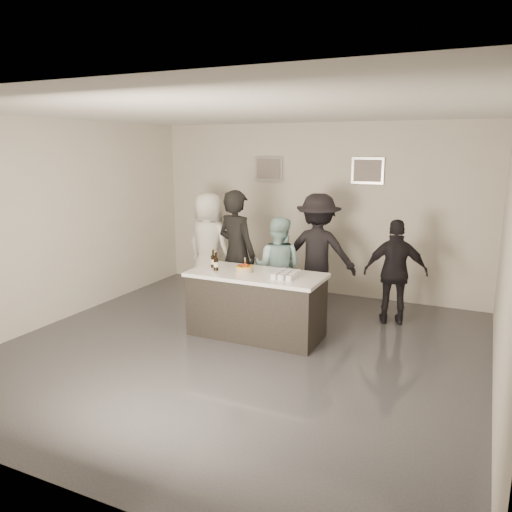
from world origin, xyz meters
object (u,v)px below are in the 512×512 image
object	(u,v)px
beer_bottle_b	(216,261)
person_guest_back	(318,253)
cake	(244,269)
person_guest_right	(396,272)
beer_bottle_a	(213,259)
bar_counter	(256,305)
person_main_blue	(278,268)
person_main_black	(237,253)
person_guest_left	(208,245)

from	to	relation	value
beer_bottle_b	person_guest_back	world-z (taller)	person_guest_back
person_guest_back	beer_bottle_b	bearing A→B (deg)	49.12
cake	person_guest_right	xyz separation A→B (m)	(1.83, 1.33, -0.15)
beer_bottle_a	person_guest_back	xyz separation A→B (m)	(1.09, 1.44, -0.09)
bar_counter	person_main_blue	xyz separation A→B (m)	(-0.04, 0.85, 0.33)
beer_bottle_a	person_main_black	size ratio (longest dim) A/B	0.13
person_main_black	beer_bottle_a	bearing A→B (deg)	104.70
beer_bottle_a	cake	bearing A→B (deg)	-3.35
cake	beer_bottle_b	bearing A→B (deg)	-165.29
person_guest_left	person_guest_right	distance (m)	3.19
cake	beer_bottle_a	distance (m)	0.52
person_guest_back	person_main_black	bearing A→B (deg)	26.37
bar_counter	beer_bottle_a	distance (m)	0.91
person_main_black	person_main_blue	bearing A→B (deg)	-150.64
beer_bottle_b	person_guest_back	distance (m)	1.85
beer_bottle_b	person_guest_back	bearing A→B (deg)	58.29
person_guest_right	person_guest_back	size ratio (longest dim) A/B	0.83
beer_bottle_b	person_main_blue	world-z (taller)	person_main_blue
bar_counter	person_main_black	size ratio (longest dim) A/B	0.95
bar_counter	person_main_black	distance (m)	1.11
bar_counter	person_guest_back	distance (m)	1.60
bar_counter	beer_bottle_a	world-z (taller)	beer_bottle_a
person_main_blue	person_guest_right	size ratio (longest dim) A/B	1.00
bar_counter	person_main_blue	size ratio (longest dim) A/B	1.19
bar_counter	beer_bottle_b	xyz separation A→B (m)	(-0.58, -0.09, 0.58)
person_main_blue	bar_counter	bearing A→B (deg)	85.84
person_main_blue	person_guest_back	size ratio (longest dim) A/B	0.83
beer_bottle_b	person_main_blue	size ratio (longest dim) A/B	0.17
person_guest_left	person_main_blue	bearing A→B (deg)	175.28
person_main_blue	person_guest_right	distance (m)	1.75
beer_bottle_a	person_guest_back	distance (m)	1.81
person_main_black	person_guest_back	distance (m)	1.31
beer_bottle_b	bar_counter	bearing A→B (deg)	9.36
person_main_black	person_guest_right	bearing A→B (deg)	-147.93
beer_bottle_a	beer_bottle_b	xyz separation A→B (m)	(0.12, -0.13, 0.00)
person_main_black	cake	bearing A→B (deg)	141.33
beer_bottle_a	person_main_black	world-z (taller)	person_main_black
person_guest_right	cake	bearing A→B (deg)	21.82
beer_bottle_a	person_main_blue	distance (m)	1.08
person_guest_back	bar_counter	bearing A→B (deg)	65.87
person_guest_back	person_guest_right	bearing A→B (deg)	164.39
person_guest_left	person_guest_right	xyz separation A→B (m)	(3.19, -0.02, -0.13)
beer_bottle_a	person_main_blue	size ratio (longest dim) A/B	0.17
cake	beer_bottle_b	size ratio (longest dim) A/B	0.93
beer_bottle_b	person_guest_left	bearing A→B (deg)	123.92
bar_counter	person_guest_left	distance (m)	2.11
cake	person_main_blue	distance (m)	0.87
cake	person_guest_right	world-z (taller)	person_guest_right
bar_counter	beer_bottle_a	bearing A→B (deg)	176.96
beer_bottle_b	cake	bearing A→B (deg)	14.71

